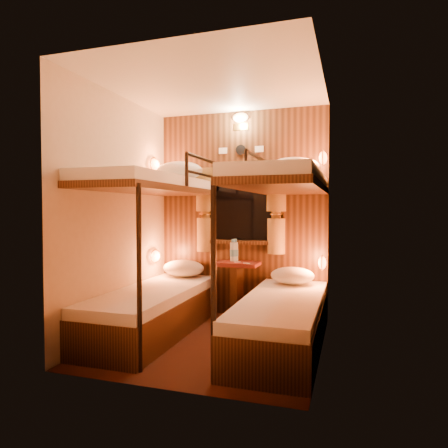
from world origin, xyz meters
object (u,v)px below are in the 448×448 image
(bunk_right, at_px, (282,286))
(bottle_left, at_px, (233,252))
(bottle_right, at_px, (235,252))
(bunk_left, at_px, (154,278))
(table, at_px, (237,283))

(bunk_right, relative_size, bottle_left, 7.29)
(bunk_right, height_order, bottle_right, bunk_right)
(bunk_left, xyz_separation_m, bottle_left, (0.59, 0.82, 0.20))
(table, distance_m, bottle_left, 0.35)
(table, bearing_deg, bunk_right, -50.33)
(bottle_left, height_order, bottle_right, bottle_right)
(bunk_right, xyz_separation_m, bottle_left, (-0.70, 0.82, 0.20))
(bottle_right, bearing_deg, bunk_right, -50.76)
(bunk_right, bearing_deg, bunk_left, 180.00)
(table, relative_size, bottle_right, 2.50)
(table, bearing_deg, bottle_left, 144.84)
(bottle_left, bearing_deg, bunk_left, -125.75)
(bunk_left, distance_m, bottle_right, 1.06)
(bunk_right, bearing_deg, bottle_left, 130.63)
(table, bearing_deg, bottle_right, 122.99)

